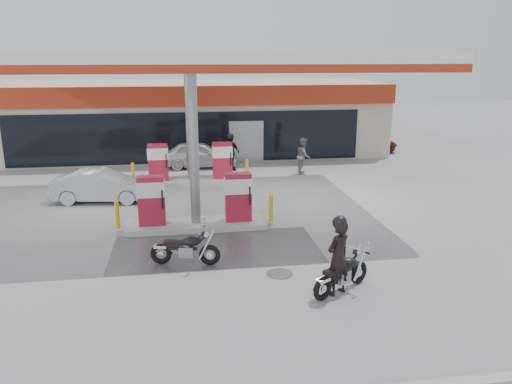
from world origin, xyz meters
TOP-DOWN VIEW (x-y plane):
  - ground at (0.00, 0.00)m, footprint 90.00×90.00m
  - wet_patch at (0.50, 0.00)m, footprint 6.00×3.00m
  - drain_cover at (2.00, -2.00)m, footprint 0.70×0.70m
  - store_building at (0.01, 15.94)m, footprint 22.00×8.22m
  - canopy at (0.00, 5.00)m, footprint 16.00×10.02m
  - pump_island_near at (0.00, 2.00)m, footprint 5.14×1.30m
  - pump_island_far at (0.00, 8.00)m, footprint 5.14×1.30m
  - main_motorcycle at (3.29, -3.17)m, footprint 1.69×1.16m
  - biker_main at (3.13, -3.28)m, footprint 0.80×0.72m
  - parked_motorcycle at (-0.37, -1.01)m, footprint 1.90×0.81m
  - sedan_white at (0.49, 11.20)m, footprint 3.98×1.81m
  - attendant at (5.36, 9.00)m, footprint 0.87×1.00m
  - hatchback_silver at (-3.47, 5.60)m, footprint 3.91×1.77m
  - parked_car_left at (-6.74, 13.51)m, footprint 4.30×2.46m
  - parked_car_right at (10.00, 14.00)m, footprint 4.37×2.22m
  - biker_walking at (1.99, 10.20)m, footprint 1.10×0.89m

SIDE VIEW (x-z plane):
  - ground at x=0.00m, z-range 0.00..0.00m
  - wet_patch at x=0.50m, z-range 0.00..0.00m
  - drain_cover at x=2.00m, z-range 0.00..0.01m
  - parked_motorcycle at x=-0.37m, z-range -0.06..0.93m
  - main_motorcycle at x=3.29m, z-range -0.06..0.93m
  - parked_car_left at x=-6.74m, z-range 0.00..1.17m
  - parked_car_right at x=10.00m, z-range 0.00..1.18m
  - hatchback_silver at x=-3.47m, z-range 0.00..1.24m
  - sedan_white at x=0.49m, z-range 0.00..1.33m
  - pump_island_near at x=0.00m, z-range -0.18..1.60m
  - pump_island_far at x=0.00m, z-range -0.18..1.60m
  - attendant at x=5.36m, z-range 0.00..1.75m
  - biker_walking at x=1.99m, z-range 0.00..1.75m
  - biker_main at x=3.13m, z-range 0.00..1.83m
  - store_building at x=0.01m, z-range 0.01..4.01m
  - canopy at x=0.00m, z-range 2.51..8.02m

